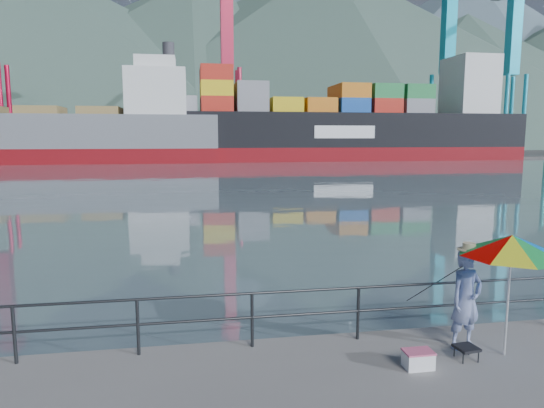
{
  "coord_description": "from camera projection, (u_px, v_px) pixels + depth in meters",
  "views": [
    {
      "loc": [
        -2.04,
        -6.6,
        3.79
      ],
      "look_at": [
        0.09,
        6.0,
        2.0
      ],
      "focal_mm": 32.0,
      "sensor_mm": 36.0,
      "label": 1
    }
  ],
  "objects": [
    {
      "name": "fishing_rod",
      "position": [
        430.0,
        329.0,
        9.58
      ],
      "size": [
        0.21,
        1.73,
        1.22
      ],
      "primitive_type": "cylinder",
      "rotation": [
        0.96,
        0.0,
        0.11
      ],
      "color": "black",
      "rests_on": "ground"
    },
    {
      "name": "far_dock",
      "position": [
        249.0,
        155.0,
        99.78
      ],
      "size": [
        200.0,
        40.0,
        0.4
      ],
      "primitive_type": "cube",
      "color": "#514F4C",
      "rests_on": "ground"
    },
    {
      "name": "fisherman",
      "position": [
        466.0,
        300.0,
        8.64
      ],
      "size": [
        0.73,
        0.56,
        1.79
      ],
      "primitive_type": "imported",
      "rotation": [
        0.0,
        0.0,
        0.22
      ],
      "color": "#25418F",
      "rests_on": "ground"
    },
    {
      "name": "mountains",
      "position": [
        283.0,
        63.0,
        211.66
      ],
      "size": [
        600.0,
        332.8,
        80.0
      ],
      "color": "#385147",
      "rests_on": "ground"
    },
    {
      "name": "guardrail",
      "position": [
        306.0,
        316.0,
        8.9
      ],
      "size": [
        22.0,
        0.06,
        1.03
      ],
      "color": "#2D3033",
      "rests_on": "ground"
    },
    {
      "name": "port_cranes",
      "position": [
        364.0,
        72.0,
        92.23
      ],
      "size": [
        116.0,
        28.0,
        38.4
      ],
      "color": "red",
      "rests_on": "ground"
    },
    {
      "name": "container_ship",
      "position": [
        344.0,
        125.0,
        82.77
      ],
      "size": [
        64.37,
        10.73,
        18.1
      ],
      "color": "maroon",
      "rests_on": "ground"
    },
    {
      "name": "harbor_water",
      "position": [
        197.0,
        150.0,
        134.26
      ],
      "size": [
        500.0,
        280.0,
        0.0
      ],
      "primitive_type": "cube",
      "color": "slate",
      "rests_on": "ground"
    },
    {
      "name": "cooler_bag",
      "position": [
        418.0,
        360.0,
        7.97
      ],
      "size": [
        0.46,
        0.31,
        0.27
      ],
      "primitive_type": "cube",
      "rotation": [
        0.0,
        0.0,
        -0.0
      ],
      "color": "white",
      "rests_on": "ground"
    },
    {
      "name": "bulk_carrier",
      "position": [
        62.0,
        134.0,
        73.17
      ],
      "size": [
        50.56,
        8.75,
        14.5
      ],
      "color": "maroon",
      "rests_on": "ground"
    },
    {
      "name": "folding_stool",
      "position": [
        466.0,
        353.0,
        8.27
      ],
      "size": [
        0.39,
        0.39,
        0.23
      ],
      "color": "black",
      "rests_on": "ground"
    },
    {
      "name": "container_stacks",
      "position": [
        371.0,
        141.0,
        103.93
      ],
      "size": [
        58.0,
        5.4,
        7.8
      ],
      "color": "#267F3F",
      "rests_on": "ground"
    },
    {
      "name": "beach_umbrella",
      "position": [
        512.0,
        246.0,
        8.2
      ],
      "size": [
        2.05,
        2.05,
        2.14
      ],
      "color": "white",
      "rests_on": "ground"
    }
  ]
}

